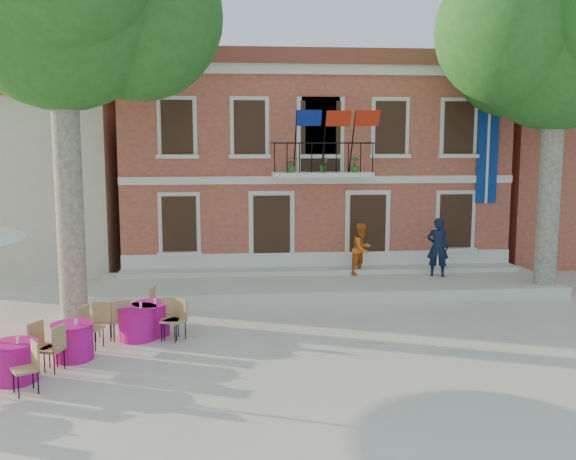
# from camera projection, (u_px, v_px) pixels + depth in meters

# --- Properties ---
(ground) EXTENTS (90.00, 90.00, 0.00)m
(ground) POSITION_uv_depth(u_px,v_px,m) (271.00, 333.00, 15.36)
(ground) COLOR beige
(ground) RESTS_ON ground
(main_building) EXTENTS (13.50, 9.59, 7.50)m
(main_building) POSITION_uv_depth(u_px,v_px,m) (306.00, 161.00, 24.87)
(main_building) COLOR #C26B46
(main_building) RESTS_ON ground
(neighbor_west) EXTENTS (9.40, 9.40, 6.40)m
(neighbor_west) POSITION_uv_depth(u_px,v_px,m) (10.00, 176.00, 24.94)
(neighbor_west) COLOR beige
(neighbor_west) RESTS_ON ground
(terrace) EXTENTS (14.00, 3.40, 0.30)m
(terrace) POSITION_uv_depth(u_px,v_px,m) (327.00, 285.00, 19.85)
(terrace) COLOR silver
(terrace) RESTS_ON ground
(plane_tree_west) EXTENTS (5.49, 5.49, 10.78)m
(plane_tree_west) POSITION_uv_depth(u_px,v_px,m) (60.00, 1.00, 15.61)
(plane_tree_west) COLOR #A59E84
(plane_tree_west) RESTS_ON ground
(plane_tree_east) EXTENTS (5.05, 5.05, 9.92)m
(plane_tree_east) POSITION_uv_depth(u_px,v_px,m) (557.00, 44.00, 18.36)
(plane_tree_east) COLOR #A59E84
(plane_tree_east) RESTS_ON ground
(pedestrian_navy) EXTENTS (0.79, 0.65, 1.87)m
(pedestrian_navy) POSITION_uv_depth(u_px,v_px,m) (438.00, 247.00, 20.26)
(pedestrian_navy) COLOR black
(pedestrian_navy) RESTS_ON terrace
(pedestrian_orange) EXTENTS (1.02, 1.01, 1.66)m
(pedestrian_orange) POSITION_uv_depth(u_px,v_px,m) (362.00, 249.00, 20.59)
(pedestrian_orange) COLOR orange
(pedestrian_orange) RESTS_ON terrace
(cafe_table_0) EXTENTS (1.65, 1.87, 0.95)m
(cafe_table_0) POSITION_uv_depth(u_px,v_px,m) (14.00, 360.00, 12.20)
(cafe_table_0) COLOR #DE148E
(cafe_table_0) RESTS_ON ground
(cafe_table_1) EXTENTS (1.03, 1.95, 0.95)m
(cafe_table_1) POSITION_uv_depth(u_px,v_px,m) (73.00, 340.00, 13.45)
(cafe_table_1) COLOR #DE148E
(cafe_table_1) RESTS_ON ground
(cafe_table_3) EXTENTS (1.94, 0.90, 0.95)m
(cafe_table_3) POSITION_uv_depth(u_px,v_px,m) (137.00, 322.00, 14.79)
(cafe_table_3) COLOR #DE148E
(cafe_table_3) RESTS_ON ground
(cafe_table_4) EXTENTS (1.85, 1.76, 0.95)m
(cafe_table_4) POSITION_uv_depth(u_px,v_px,m) (152.00, 317.00, 15.17)
(cafe_table_4) COLOR #DE148E
(cafe_table_4) RESTS_ON ground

